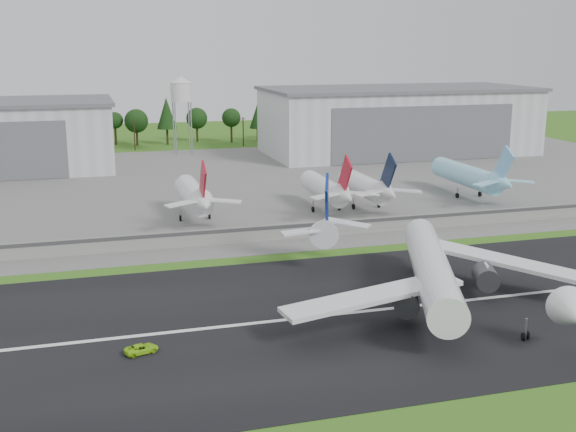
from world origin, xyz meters
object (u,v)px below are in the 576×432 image
object	(u,v)px
parked_jet_red_a	(195,196)
parked_jet_red_b	(328,190)
ground_vehicle	(141,349)
parked_jet_navy	(369,187)
main_airliner	(433,277)
parked_jet_skyblue	(472,176)

from	to	relation	value
parked_jet_red_a	parked_jet_red_b	world-z (taller)	parked_jet_red_a
parked_jet_red_b	ground_vehicle	bearing A→B (deg)	-125.80
ground_vehicle	parked_jet_navy	distance (m)	96.61
ground_vehicle	parked_jet_navy	world-z (taller)	parked_jet_navy
ground_vehicle	parked_jet_red_b	distance (m)	89.84
ground_vehicle	parked_jet_red_b	xyz separation A→B (m)	(52.46, 72.74, 5.20)
ground_vehicle	parked_jet_red_b	bearing A→B (deg)	-52.90
main_airliner	ground_vehicle	bearing A→B (deg)	28.36
ground_vehicle	parked_jet_red_b	world-z (taller)	parked_jet_red_b
main_airliner	parked_jet_navy	bearing A→B (deg)	-82.47
parked_jet_red_a	ground_vehicle	bearing A→B (deg)	-104.72
parked_jet_red_b	parked_jet_navy	bearing A→B (deg)	0.05
ground_vehicle	parked_jet_navy	bearing A→B (deg)	-58.15
parked_jet_skyblue	parked_jet_navy	bearing A→B (deg)	-171.16
parked_jet_red_a	parked_jet_red_b	xyz separation A→B (m)	(33.34, -0.04, -0.22)
ground_vehicle	parked_jet_skyblue	xyz separation A→B (m)	(95.73, 77.79, 5.43)
parked_jet_red_a	parked_jet_red_b	distance (m)	33.34
parked_jet_skyblue	parked_jet_red_a	bearing A→B (deg)	-176.26
parked_jet_navy	parked_jet_skyblue	xyz separation A→B (m)	(32.38, 5.04, 0.17)
main_airliner	parked_jet_navy	size ratio (longest dim) A/B	1.83
main_airliner	parked_jet_red_b	world-z (taller)	main_airliner
main_airliner	parked_jet_red_b	bearing A→B (deg)	-73.41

